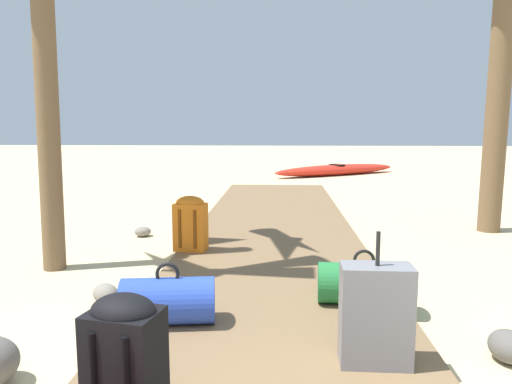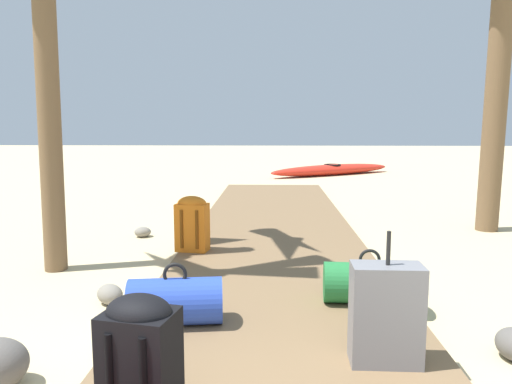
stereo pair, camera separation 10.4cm
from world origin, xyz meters
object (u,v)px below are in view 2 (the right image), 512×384
at_px(suitcase_grey, 386,314).
at_px(backpack_orange, 192,222).
at_px(backpack_black, 140,359).
at_px(kayak, 332,170).
at_px(duffel_bag_blue, 176,301).
at_px(duffel_bag_green, 369,283).

height_order(suitcase_grey, backpack_orange, suitcase_grey).
relative_size(backpack_black, suitcase_grey, 0.80).
bearing_deg(kayak, suitcase_grey, -95.45).
bearing_deg(suitcase_grey, duffel_bag_blue, 158.94).
xyz_separation_m(duffel_bag_blue, duffel_bag_green, (1.40, 0.45, -0.00)).
xyz_separation_m(suitcase_grey, kayak, (1.10, 11.49, -0.22)).
bearing_deg(suitcase_grey, backpack_orange, 121.59).
bearing_deg(duffel_bag_blue, duffel_bag_green, 17.72).
xyz_separation_m(backpack_black, suitcase_grey, (1.23, 0.64, -0.03)).
height_order(duffel_bag_blue, duffel_bag_green, duffel_bag_blue).
bearing_deg(duffel_bag_green, backpack_black, -129.86).
xyz_separation_m(duffel_bag_blue, backpack_orange, (-0.21, 1.96, 0.15)).
height_order(backpack_black, suitcase_grey, suitcase_grey).
relative_size(duffel_bag_blue, suitcase_grey, 0.87).
height_order(duffel_bag_blue, suitcase_grey, suitcase_grey).
height_order(duffel_bag_green, suitcase_grey, suitcase_grey).
relative_size(duffel_bag_blue, kayak, 0.17).
bearing_deg(duffel_bag_green, kayak, 84.57).
bearing_deg(kayak, backpack_orange, -106.11).
bearing_deg(duffel_bag_green, backpack_orange, 136.77).
bearing_deg(duffel_bag_blue, kayak, 77.68).
height_order(duffel_bag_blue, kayak, duffel_bag_blue).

